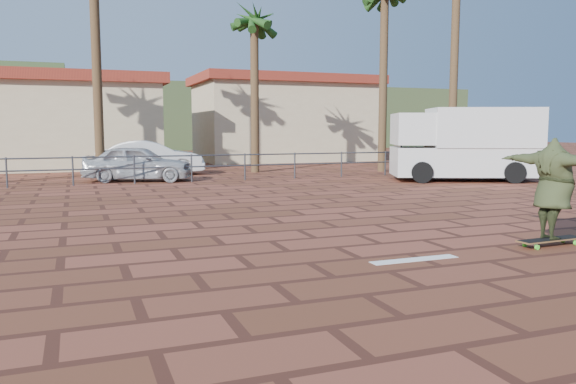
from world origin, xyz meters
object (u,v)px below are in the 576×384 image
object	(u,v)px
longboard	(551,240)
car_white	(150,158)
campervan	(465,143)
car_silver	(138,163)
skateboarder	(553,189)

from	to	relation	value
longboard	car_white	bearing A→B (deg)	101.51
longboard	car_white	size ratio (longest dim) A/B	0.29
campervan	car_silver	bearing A→B (deg)	-176.81
longboard	campervan	xyz separation A→B (m)	(6.20, 10.10, 1.30)
campervan	skateboarder	bearing A→B (deg)	-98.58
car_silver	car_white	world-z (taller)	car_white
campervan	car_white	xyz separation A→B (m)	(-10.54, 6.67, -0.69)
longboard	campervan	bearing A→B (deg)	55.48
car_silver	campervan	bearing A→B (deg)	-92.92
longboard	car_silver	size ratio (longest dim) A/B	0.33
car_silver	car_white	bearing A→B (deg)	0.57
longboard	skateboarder	bearing A→B (deg)	-12.45
longboard	car_white	xyz separation A→B (m)	(-4.34, 16.78, 0.61)
longboard	skateboarder	distance (m)	0.85
car_white	car_silver	bearing A→B (deg)	168.35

